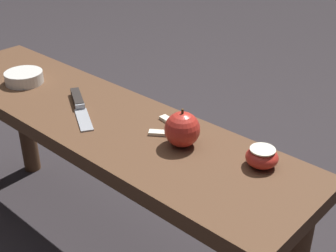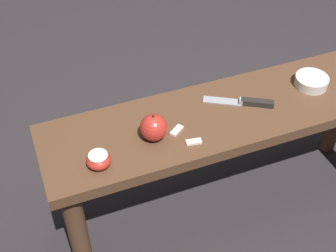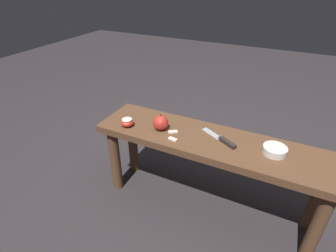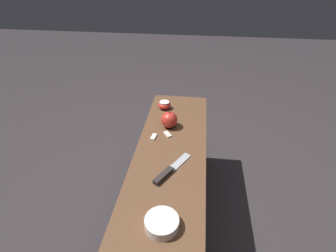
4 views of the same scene
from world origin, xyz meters
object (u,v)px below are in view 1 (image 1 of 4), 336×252
at_px(apple_whole, 182,129).
at_px(apple_cut, 262,157).
at_px(knife, 79,103).
at_px(bowl, 24,77).
at_px(wooden_bench, 98,143).

bearing_deg(apple_whole, apple_cut, -164.78).
distance_m(knife, apple_cut, 0.54).
xyz_separation_m(apple_whole, apple_cut, (-0.19, -0.05, -0.02)).
relative_size(knife, apple_whole, 2.26).
height_order(knife, apple_whole, apple_whole).
bearing_deg(apple_whole, bowl, 4.58).
distance_m(wooden_bench, bowl, 0.33).
distance_m(wooden_bench, apple_whole, 0.31).
height_order(knife, bowl, bowl).
height_order(knife, apple_cut, apple_cut).
distance_m(knife, apple_whole, 0.35).
distance_m(apple_whole, bowl, 0.59).
bearing_deg(apple_cut, wooden_bench, 9.80).
bearing_deg(apple_cut, apple_whole, 15.22).
relative_size(apple_whole, bowl, 0.83).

